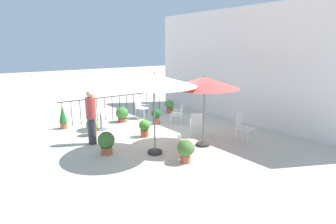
{
  "coord_description": "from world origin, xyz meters",
  "views": [
    {
      "loc": [
        7.67,
        -5.29,
        3.13
      ],
      "look_at": [
        0.0,
        0.32,
        0.9
      ],
      "focal_mm": 30.21,
      "sensor_mm": 36.0,
      "label": 1
    }
  ],
  "objects": [
    {
      "name": "ground_plane",
      "position": [
        0.0,
        0.0,
        0.0
      ],
      "size": [
        60.0,
        60.0,
        0.0
      ],
      "primitive_type": "plane",
      "color": "beige"
    },
    {
      "name": "potted_plant_4",
      "position": [
        2.1,
        -0.63,
        0.37
      ],
      "size": [
        0.47,
        0.47,
        0.65
      ],
      "color": "#BB5539",
      "rests_on": "ground"
    },
    {
      "name": "standing_person",
      "position": [
        -0.86,
        -2.1,
        0.92
      ],
      "size": [
        0.43,
        0.43,
        1.77
      ],
      "color": "#33333D",
      "rests_on": "ground"
    },
    {
      "name": "patio_umbrella_1",
      "position": [
        1.04,
        -0.93,
        2.17
      ],
      "size": [
        2.45,
        2.45,
        2.41
      ],
      "color": "#2D2D2D",
      "rests_on": "ground"
    },
    {
      "name": "terrace_railing",
      "position": [
        -3.42,
        0.0,
        0.68
      ],
      "size": [
        0.03,
        4.93,
        1.01
      ],
      "color": "black",
      "rests_on": "ground"
    },
    {
      "name": "cafe_table_0",
      "position": [
        -2.22,
        -1.22,
        0.5
      ],
      "size": [
        0.81,
        0.81,
        0.71
      ],
      "color": "silver",
      "rests_on": "ground"
    },
    {
      "name": "patio_chair_1",
      "position": [
        1.82,
        2.09,
        0.55
      ],
      "size": [
        0.55,
        0.52,
        0.97
      ],
      "color": "silver",
      "rests_on": "ground"
    },
    {
      "name": "villa_facade",
      "position": [
        0.0,
        4.12,
        2.32
      ],
      "size": [
        10.5,
        0.3,
        4.65
      ],
      "primitive_type": "cube",
      "color": "white",
      "rests_on": "ground"
    },
    {
      "name": "potted_plant_6",
      "position": [
        -1.73,
        -1.75,
        0.34
      ],
      "size": [
        0.45,
        0.44,
        0.61
      ],
      "color": "#B15F2F",
      "rests_on": "ground"
    },
    {
      "name": "potted_plant_7",
      "position": [
        -0.5,
        -0.34,
        0.34
      ],
      "size": [
        0.4,
        0.4,
        0.62
      ],
      "color": "#BC5D40",
      "rests_on": "ground"
    },
    {
      "name": "patio_chair_3",
      "position": [
        -2.83,
        0.89,
        0.52
      ],
      "size": [
        0.61,
        0.59,
        0.9
      ],
      "color": "silver",
      "rests_on": "ground"
    },
    {
      "name": "potted_plant_5",
      "position": [
        -2.75,
        -0.05,
        0.34
      ],
      "size": [
        0.53,
        0.53,
        0.65
      ],
      "color": "#AC4935",
      "rests_on": "ground"
    },
    {
      "name": "potted_plant_0",
      "position": [
        -3.19,
        -2.35,
        0.5
      ],
      "size": [
        0.3,
        0.3,
        0.94
      ],
      "color": "#975633",
      "rests_on": "ground"
    },
    {
      "name": "patio_chair_2",
      "position": [
        -1.06,
        1.66,
        0.49
      ],
      "size": [
        0.65,
        0.65,
        0.85
      ],
      "color": "silver",
      "rests_on": "ground"
    },
    {
      "name": "potted_plant_2",
      "position": [
        0.22,
        -2.1,
        0.37
      ],
      "size": [
        0.5,
        0.5,
        0.68
      ],
      "color": "#AF5F40",
      "rests_on": "ground"
    },
    {
      "name": "patio_chair_0",
      "position": [
        0.56,
        1.14,
        0.5
      ],
      "size": [
        0.63,
        0.63,
        0.86
      ],
      "color": "silver",
      "rests_on": "ground"
    },
    {
      "name": "potted_plant_1",
      "position": [
        -2.97,
        2.6,
        0.34
      ],
      "size": [
        0.42,
        0.42,
        0.61
      ],
      "color": "#B25537",
      "rests_on": "ground"
    },
    {
      "name": "potted_plant_3",
      "position": [
        -1.63,
        0.92,
        0.36
      ],
      "size": [
        0.39,
        0.39,
        0.63
      ],
      "color": "brown",
      "rests_on": "ground"
    },
    {
      "name": "patio_umbrella_0",
      "position": [
        1.38,
        0.7,
        2.01
      ],
      "size": [
        2.13,
        2.13,
        2.27
      ],
      "color": "#2D2D2D",
      "rests_on": "ground"
    }
  ]
}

